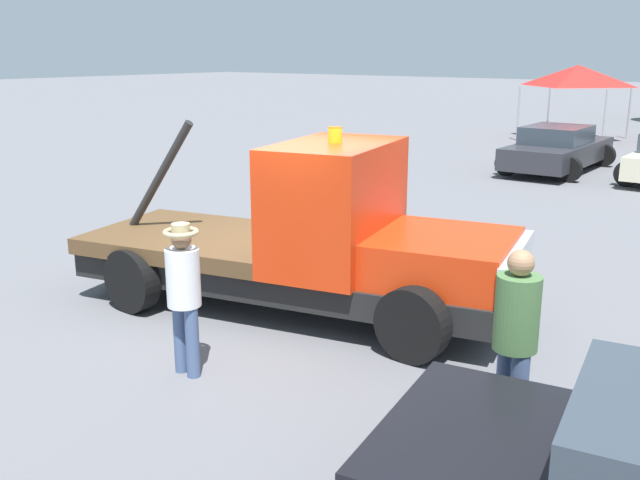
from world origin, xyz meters
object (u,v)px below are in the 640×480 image
tow_truck (316,243)px  parked_car_charcoal (558,149)px  person_at_hood (184,287)px  canopy_tent_red (578,76)px  person_near_truck (516,332)px

tow_truck → parked_car_charcoal: tow_truck is taller
person_at_hood → tow_truck: bearing=4.2°
tow_truck → canopy_tent_red: size_ratio=1.87×
canopy_tent_red → person_at_hood: bearing=-81.0°
person_near_truck → parked_car_charcoal: bearing=51.4°
person_near_truck → tow_truck: bearing=99.7°
person_near_truck → parked_car_charcoal: 15.81m
person_near_truck → canopy_tent_red: bearing=50.5°
person_near_truck → person_at_hood: bearing=138.4°
tow_truck → person_near_truck: bearing=-36.8°
person_at_hood → parked_car_charcoal: (-1.58, 15.92, -0.35)m
tow_truck → person_near_truck: (3.38, -1.48, 0.06)m
tow_truck → person_at_hood: 2.37m
tow_truck → canopy_tent_red: canopy_tent_red is taller
person_near_truck → parked_car_charcoal: person_near_truck is taller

